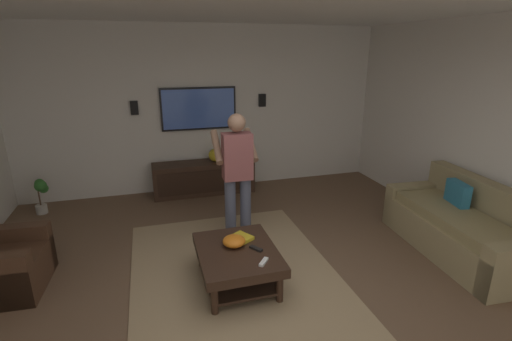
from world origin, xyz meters
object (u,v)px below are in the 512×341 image
remote_black (256,248)px  vase_round (215,155)px  potted_plant_short (41,192)px  tv (199,109)px  remote_white (263,262)px  coffee_table (237,258)px  person_standing (237,170)px  book (242,237)px  couch (461,228)px  wall_speaker_right (134,108)px  bowl (234,241)px  media_console (204,178)px  wall_speaker_left (262,100)px

remote_black → vase_round: bearing=-35.0°
potted_plant_short → tv: bearing=-80.6°
remote_white → remote_black: 0.26m
coffee_table → remote_black: 0.23m
tv → person_standing: tv is taller
vase_round → book: bearing=176.2°
vase_round → potted_plant_short: bearing=93.6°
couch → book: 2.66m
couch → vase_round: size_ratio=8.89×
remote_black → wall_speaker_right: bearing=-12.5°
potted_plant_short → bowl: 3.43m
couch → tv: tv is taller
media_console → couch: bearing=43.3°
remote_black → remote_white: bearing=145.0°
potted_plant_short → wall_speaker_right: 1.87m
media_console → vase_round: size_ratio=7.73×
couch → wall_speaker_left: bearing=-59.2°
remote_black → person_standing: bearing=-36.6°
vase_round → wall_speaker_right: 1.50m
potted_plant_short → wall_speaker_right: wall_speaker_right is taller
person_standing → potted_plant_short: bearing=60.5°
bowl → vase_round: (2.63, -0.28, 0.21)m
coffee_table → book: book is taller
tv → vase_round: bearing=40.4°
couch → wall_speaker_right: 4.97m
person_standing → remote_black: size_ratio=10.93×
couch → potted_plant_short: size_ratio=3.67×
media_console → remote_black: size_ratio=11.33×
person_standing → wall_speaker_right: bearing=32.5°
tv → book: tv is taller
book → wall_speaker_right: bearing=-10.7°
vase_round → media_console: bearing=90.0°
potted_plant_short → remote_white: size_ratio=3.55×
coffee_table → remote_black: (-0.06, -0.19, 0.12)m
remote_black → book: book is taller
couch → coffee_table: (0.12, 2.75, -0.02)m
person_standing → coffee_table: bearing=167.0°
bowl → wall_speaker_right: (2.89, 0.95, 1.02)m
potted_plant_short → vase_round: bearing=-86.4°
couch → potted_plant_short: couch is taller
potted_plant_short → book: size_ratio=2.42×
wall_speaker_left → remote_white: bearing=163.1°
bowl → vase_round: vase_round is taller
couch → wall_speaker_right: wall_speaker_right is taller
book → wall_speaker_right: wall_speaker_right is taller
person_standing → remote_black: person_standing is taller
remote_white → wall_speaker_left: size_ratio=0.68×
coffee_table → remote_black: bearing=-106.6°
coffee_table → potted_plant_short: bearing=43.1°
bowl → wall_speaker_right: size_ratio=1.09×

